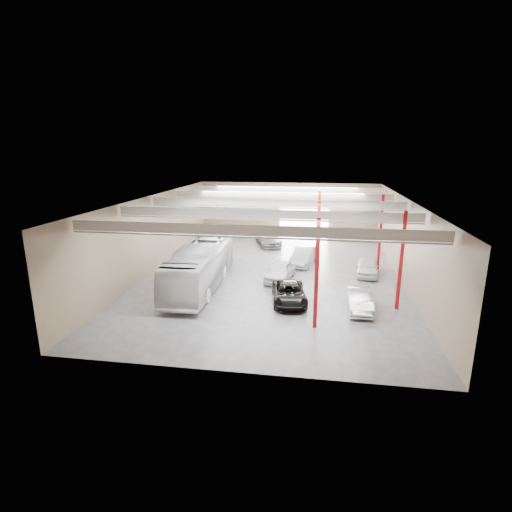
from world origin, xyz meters
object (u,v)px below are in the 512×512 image
(black_sedan, at_px, (289,293))
(car_row_c, at_px, (268,238))
(coach_bus, at_px, (201,266))
(car_right_far, at_px, (367,267))
(car_row_b, at_px, (304,256))
(car_row_a, at_px, (280,271))
(car_right_near, at_px, (360,300))

(black_sedan, height_order, car_row_c, car_row_c)
(coach_bus, xyz_separation_m, car_right_far, (13.83, 5.48, -1.02))
(black_sedan, height_order, car_row_b, car_row_b)
(coach_bus, distance_m, car_row_b, 11.43)
(black_sedan, xyz_separation_m, car_row_c, (-3.86, 18.00, 0.13))
(coach_bus, xyz_separation_m, car_row_b, (8.03, 8.08, -0.95))
(car_row_a, xyz_separation_m, car_right_near, (6.17, -5.80, -0.09))
(coach_bus, distance_m, car_row_c, 16.10)
(car_row_a, relative_size, car_right_far, 1.08)
(coach_bus, relative_size, car_right_near, 2.83)
(car_row_b, bearing_deg, car_right_near, -57.59)
(car_row_c, relative_size, car_right_near, 1.28)
(coach_bus, relative_size, car_right_far, 2.85)
(coach_bus, distance_m, car_row_a, 6.92)
(black_sedan, distance_m, car_row_a, 5.33)
(car_row_a, height_order, car_right_near, car_row_a)
(car_row_a, xyz_separation_m, car_right_far, (7.61, 2.60, -0.07))
(car_row_c, bearing_deg, car_right_far, -63.46)
(car_row_b, distance_m, car_row_c, 8.83)
(black_sedan, xyz_separation_m, car_row_a, (-1.17, 5.20, 0.12))
(coach_bus, height_order, car_row_a, coach_bus)
(car_row_c, bearing_deg, car_row_a, -96.88)
(car_right_near, xyz_separation_m, car_right_far, (1.44, 8.40, 0.02))
(car_row_b, relative_size, car_row_c, 0.88)
(car_row_b, bearing_deg, car_row_c, 131.43)
(coach_bus, xyz_separation_m, black_sedan, (7.39, -2.32, -1.08))
(car_row_a, distance_m, car_row_c, 13.08)
(car_row_a, bearing_deg, car_right_far, 27.57)
(black_sedan, distance_m, car_right_near, 5.03)
(coach_bus, distance_m, black_sedan, 7.82)
(car_row_b, xyz_separation_m, car_right_far, (5.80, -2.60, -0.08))
(car_row_b, xyz_separation_m, car_right_near, (4.36, -11.00, -0.10))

